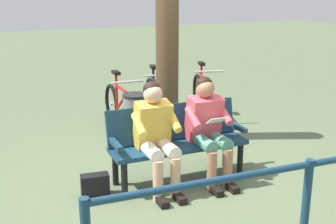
{
  "coord_description": "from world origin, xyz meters",
  "views": [
    {
      "loc": [
        2.01,
        4.16,
        2.16
      ],
      "look_at": [
        -0.12,
        -0.26,
        0.75
      ],
      "focal_mm": 46.04,
      "sensor_mm": 36.0,
      "label": 1
    }
  ],
  "objects": [
    {
      "name": "ground_plane",
      "position": [
        0.0,
        0.0,
        0.0
      ],
      "size": [
        40.0,
        40.0,
        0.0
      ],
      "primitive_type": "plane",
      "color": "#566647"
    },
    {
      "name": "bench",
      "position": [
        -0.13,
        -0.05,
        0.51
      ],
      "size": [
        1.62,
        0.55,
        0.87
      ],
      "rotation": [
        0.0,
        0.0,
        -0.04
      ],
      "color": "navy",
      "rests_on": "ground"
    },
    {
      "name": "person_reading",
      "position": [
        -0.44,
        0.13,
        0.66
      ],
      "size": [
        0.5,
        0.78,
        1.2
      ],
      "rotation": [
        0.0,
        0.0,
        -0.04
      ],
      "color": "#D84C59",
      "rests_on": "ground"
    },
    {
      "name": "person_companion",
      "position": [
        0.2,
        0.1,
        0.66
      ],
      "size": [
        0.5,
        0.78,
        1.2
      ],
      "rotation": [
        0.0,
        0.0,
        -0.04
      ],
      "color": "gold",
      "rests_on": "ground"
    },
    {
      "name": "handbag",
      "position": [
        0.88,
        -0.01,
        0.12
      ],
      "size": [
        0.32,
        0.19,
        0.24
      ],
      "primitive_type": "cube",
      "rotation": [
        0.0,
        0.0,
        -0.16
      ],
      "color": "black",
      "rests_on": "ground"
    },
    {
      "name": "tree_trunk",
      "position": [
        -0.66,
        -1.4,
        1.58
      ],
      "size": [
        0.33,
        0.33,
        3.16
      ],
      "primitive_type": "cylinder",
      "color": "#4C3823",
      "rests_on": "ground"
    },
    {
      "name": "litter_bin",
      "position": [
        -0.05,
        -1.13,
        0.4
      ],
      "size": [
        0.35,
        0.35,
        0.79
      ],
      "color": "slate",
      "rests_on": "ground"
    },
    {
      "name": "bicycle_black",
      "position": [
        -1.68,
        -2.09,
        0.36
      ],
      "size": [
        0.65,
        1.61,
        0.94
      ],
      "rotation": [
        0.0,
        0.0,
        1.25
      ],
      "color": "black",
      "rests_on": "ground"
    },
    {
      "name": "bicycle_red",
      "position": [
        -0.8,
        -2.14,
        0.36
      ],
      "size": [
        0.55,
        1.65,
        0.94
      ],
      "rotation": [
        0.0,
        0.0,
        1.34
      ],
      "color": "black",
      "rests_on": "ground"
    },
    {
      "name": "bicycle_green",
      "position": [
        -0.11,
        -1.93,
        0.36
      ],
      "size": [
        0.48,
        1.68,
        0.94
      ],
      "rotation": [
        0.0,
        0.0,
        1.52
      ],
      "color": "black",
      "rests_on": "ground"
    },
    {
      "name": "railing_fence",
      "position": [
        -0.39,
        1.78,
        0.61
      ],
      "size": [
        3.67,
        0.35,
        0.85
      ],
      "rotation": [
        0.0,
        0.0,
        -0.08
      ],
      "color": "navy",
      "rests_on": "ground"
    }
  ]
}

